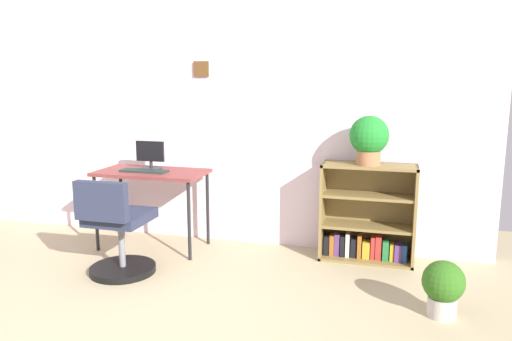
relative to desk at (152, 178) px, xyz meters
name	(u,v)px	position (x,y,z in m)	size (l,w,h in m)	color
wall_back	(205,116)	(0.36, 0.42, 0.53)	(5.20, 0.12, 2.37)	silver
desk	(152,178)	(0.00, 0.00, 0.00)	(0.98, 0.51, 0.72)	brown
monitor	(150,156)	(-0.05, 0.08, 0.18)	(0.27, 0.20, 0.26)	#262628
keyboard	(144,171)	(-0.04, -0.06, 0.07)	(0.43, 0.13, 0.02)	#202E2A
office_chair	(117,233)	(0.04, -0.67, -0.31)	(0.52, 0.55, 0.79)	black
bookshelf_low	(367,218)	(1.90, 0.23, -0.29)	(0.78, 0.30, 0.83)	olive
potted_plant_on_shelf	(369,138)	(1.89, 0.17, 0.40)	(0.32, 0.32, 0.41)	#9E6642
potted_plant_floor	(443,286)	(2.44, -0.72, -0.44)	(0.27, 0.27, 0.38)	#B7B2A8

